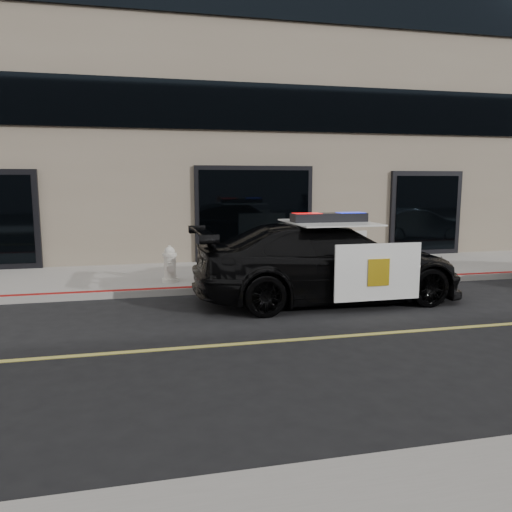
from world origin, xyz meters
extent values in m
plane|color=black|center=(0.00, 0.00, 0.00)|extent=(120.00, 120.00, 0.00)
cube|color=gray|center=(0.00, 5.25, 0.07)|extent=(60.00, 3.50, 0.15)
cube|color=#756856|center=(0.00, 10.50, 6.00)|extent=(60.00, 7.00, 12.00)
imported|color=black|center=(-0.50, 2.35, 0.80)|extent=(2.30, 5.54, 1.60)
cube|color=white|center=(0.04, 1.20, 0.77)|extent=(1.71, 0.05, 1.07)
cube|color=white|center=(0.02, 3.50, 0.77)|extent=(1.71, 0.05, 1.07)
cube|color=white|center=(-0.50, 2.35, 1.61)|extent=(1.61, 1.93, 0.03)
cube|color=gold|center=(0.04, 1.17, 0.77)|extent=(0.43, 0.02, 0.51)
cube|color=black|center=(-0.50, 2.35, 1.71)|extent=(1.54, 0.41, 0.19)
cube|color=red|center=(-0.97, 2.35, 1.72)|extent=(0.54, 0.35, 0.17)
cube|color=#0C19CC|center=(-0.04, 2.35, 1.72)|extent=(0.54, 0.35, 0.17)
cylinder|color=silver|center=(-3.59, 4.26, 0.19)|extent=(0.38, 0.38, 0.08)
cylinder|color=silver|center=(-3.59, 4.26, 0.50)|extent=(0.27, 0.27, 0.53)
cylinder|color=silver|center=(-3.59, 4.26, 0.78)|extent=(0.33, 0.33, 0.06)
sphere|color=silver|center=(-3.59, 4.26, 0.84)|extent=(0.24, 0.24, 0.24)
cylinder|color=silver|center=(-3.59, 4.26, 0.95)|extent=(0.07, 0.07, 0.07)
cylinder|color=silver|center=(-3.59, 4.44, 0.57)|extent=(0.14, 0.13, 0.14)
cylinder|color=silver|center=(-3.59, 4.08, 0.57)|extent=(0.14, 0.13, 0.14)
cylinder|color=silver|center=(-3.59, 4.05, 0.50)|extent=(0.18, 0.15, 0.18)
camera|label=1|loc=(-4.19, -7.12, 2.44)|focal=35.00mm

